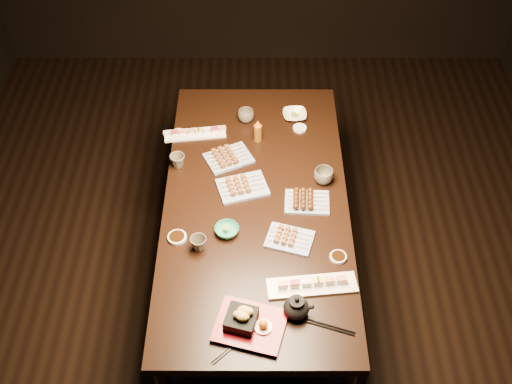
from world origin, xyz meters
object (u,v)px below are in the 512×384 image
at_px(yakitori_plate_center, 242,184).
at_px(sushi_platter_far, 195,132).
at_px(edamame_bowl_green, 227,230).
at_px(teacup_mid_right, 324,176).
at_px(edamame_bowl_cream, 295,115).
at_px(tempura_tray, 250,321).
at_px(teacup_far_left, 178,161).
at_px(condiment_bottle, 258,130).
at_px(yakitori_plate_right, 290,236).
at_px(teacup_far_right, 246,116).
at_px(dining_table, 256,250).
at_px(teacup_near_left, 199,244).
at_px(yakitori_plate_left, 228,155).
at_px(sushi_platter_near, 312,283).
at_px(teapot, 296,306).

bearing_deg(yakitori_plate_center, sushi_platter_far, 106.54).
relative_size(edamame_bowl_green, teacup_mid_right, 1.16).
bearing_deg(edamame_bowl_cream, tempura_tray, -100.01).
bearing_deg(teacup_far_left, condiment_bottle, 26.13).
distance_m(yakitori_plate_right, teacup_far_right, 0.88).
distance_m(sushi_platter_far, edamame_bowl_cream, 0.57).
relative_size(sushi_platter_far, teacup_far_right, 3.73).
distance_m(dining_table, edamame_bowl_green, 0.46).
height_order(yakitori_plate_center, edamame_bowl_cream, yakitori_plate_center).
relative_size(teacup_near_left, condiment_bottle, 0.57).
xyz_separation_m(yakitori_plate_right, tempura_tray, (-0.18, -0.47, 0.03)).
height_order(yakitori_plate_left, teacup_far_left, teacup_far_left).
relative_size(edamame_bowl_green, teacup_near_left, 1.50).
distance_m(yakitori_plate_right, condiment_bottle, 0.71).
bearing_deg(sushi_platter_far, teacup_far_right, -164.07).
height_order(sushi_platter_near, yakitori_plate_right, yakitori_plate_right).
bearing_deg(sushi_platter_far, yakitori_plate_left, 126.87).
bearing_deg(sushi_platter_near, teacup_far_left, 124.56).
height_order(yakitori_plate_center, teacup_mid_right, teacup_mid_right).
xyz_separation_m(yakitori_plate_right, yakitori_plate_left, (-0.30, 0.54, 0.00)).
bearing_deg(dining_table, condiment_bottle, 82.10).
distance_m(dining_table, yakitori_plate_left, 0.53).
relative_size(teacup_far_left, teapot, 0.60).
bearing_deg(tempura_tray, teacup_near_left, 134.79).
xyz_separation_m(sushi_platter_near, condiment_bottle, (-0.23, 0.96, 0.04)).
bearing_deg(dining_table, teacup_far_left, 140.87).
relative_size(yakitori_plate_left, condiment_bottle, 1.72).
bearing_deg(teacup_far_right, teapot, -79.84).
height_order(yakitori_plate_right, teacup_far_right, teacup_far_right).
relative_size(dining_table, teacup_far_right, 20.34).
bearing_deg(yakitori_plate_center, edamame_bowl_cream, 46.37).
xyz_separation_m(tempura_tray, teapot, (0.19, 0.07, 0.00)).
distance_m(yakitori_plate_left, teacup_near_left, 0.61).
relative_size(dining_table, teacup_far_left, 23.17).
height_order(teacup_far_left, teacup_far_right, teacup_far_left).
bearing_deg(edamame_bowl_cream, teapot, -92.07).
height_order(dining_table, yakitori_plate_left, yakitori_plate_left).
xyz_separation_m(yakitori_plate_right, teapot, (0.01, -0.40, 0.03)).
xyz_separation_m(sushi_platter_far, teacup_near_left, (0.07, -0.79, 0.02)).
height_order(edamame_bowl_green, edamame_bowl_cream, edamame_bowl_green).
height_order(dining_table, sushi_platter_near, sushi_platter_near).
height_order(dining_table, tempura_tray, tempura_tray).
bearing_deg(yakitori_plate_right, teacup_mid_right, 80.98).
relative_size(tempura_tray, teacup_far_right, 3.19).
height_order(yakitori_plate_right, teacup_mid_right, teacup_mid_right).
xyz_separation_m(yakitori_plate_center, teacup_near_left, (-0.19, -0.38, 0.00)).
bearing_deg(teacup_near_left, teacup_far_left, 104.60).
bearing_deg(edamame_bowl_green, sushi_platter_far, 105.75).
xyz_separation_m(yakitori_plate_right, teacup_mid_right, (0.18, 0.38, 0.01)).
relative_size(yakitori_plate_left, teacup_near_left, 3.02).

